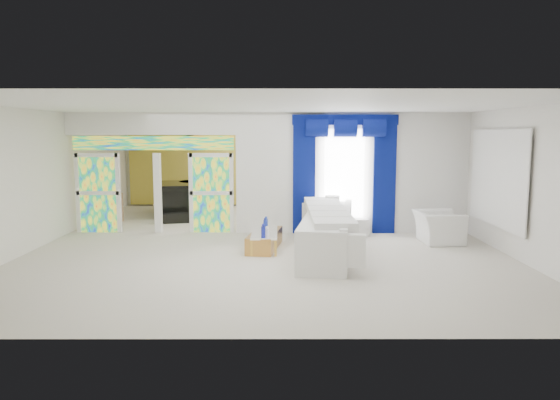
{
  "coord_description": "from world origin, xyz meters",
  "views": [
    {
      "loc": [
        0.29,
        -12.14,
        2.49
      ],
      "look_at": [
        0.3,
        -1.2,
        1.1
      ],
      "focal_mm": 33.74,
      "sensor_mm": 36.0,
      "label": 1
    }
  ],
  "objects_px": {
    "armchair": "(438,227)",
    "white_sofa": "(328,233)",
    "console_table": "(344,227)",
    "coffee_table": "(265,240)",
    "grand_piano": "(184,198)"
  },
  "relations": [
    {
      "from": "white_sofa",
      "to": "console_table",
      "type": "height_order",
      "value": "white_sofa"
    },
    {
      "from": "armchair",
      "to": "white_sofa",
      "type": "bearing_deg",
      "value": 107.35
    },
    {
      "from": "white_sofa",
      "to": "armchair",
      "type": "xyz_separation_m",
      "value": [
        2.62,
        0.91,
        -0.05
      ]
    },
    {
      "from": "console_table",
      "to": "grand_piano",
      "type": "xyz_separation_m",
      "value": [
        -4.53,
        3.41,
        0.29
      ]
    },
    {
      "from": "console_table",
      "to": "grand_piano",
      "type": "height_order",
      "value": "grand_piano"
    },
    {
      "from": "armchair",
      "to": "grand_piano",
      "type": "bearing_deg",
      "value": 55.11
    },
    {
      "from": "armchair",
      "to": "console_table",
      "type": "bearing_deg",
      "value": 65.08
    },
    {
      "from": "grand_piano",
      "to": "white_sofa",
      "type": "bearing_deg",
      "value": -64.75
    },
    {
      "from": "armchair",
      "to": "grand_piano",
      "type": "height_order",
      "value": "grand_piano"
    },
    {
      "from": "white_sofa",
      "to": "coffee_table",
      "type": "relative_size",
      "value": 2.61
    },
    {
      "from": "console_table",
      "to": "armchair",
      "type": "xyz_separation_m",
      "value": [
        2.05,
        -0.88,
        0.16
      ]
    },
    {
      "from": "white_sofa",
      "to": "grand_piano",
      "type": "bearing_deg",
      "value": 136.03
    },
    {
      "from": "coffee_table",
      "to": "console_table",
      "type": "xyz_separation_m",
      "value": [
        1.91,
        1.49,
        0.02
      ]
    },
    {
      "from": "coffee_table",
      "to": "console_table",
      "type": "height_order",
      "value": "console_table"
    },
    {
      "from": "armchair",
      "to": "grand_piano",
      "type": "relative_size",
      "value": 0.57
    }
  ]
}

